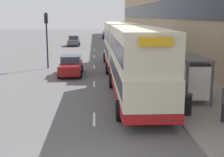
{
  "coord_description": "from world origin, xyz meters",
  "views": [
    {
      "loc": [
        0.06,
        -8.39,
        4.96
      ],
      "look_at": [
        1.73,
        21.56,
        -1.12
      ],
      "focal_mm": 50.0,
      "sensor_mm": 36.0,
      "label": 1
    }
  ],
  "objects_px": {
    "litter_bin": "(186,104)",
    "double_decker_bus_near": "(137,63)",
    "pedestrian_at_shelter": "(177,91)",
    "traffic_light_far_kerb": "(47,31)",
    "car_0": "(71,65)",
    "bus_shelter": "(193,70)",
    "double_decker_bus_ahead": "(119,44)",
    "pedestrian_4": "(192,69)",
    "car_2": "(74,41)",
    "pedestrian_3": "(177,70)",
    "car_1": "(107,35)",
    "pedestrian_2": "(176,76)"
  },
  "relations": [
    {
      "from": "double_decker_bus_near",
      "to": "pedestrian_4",
      "type": "xyz_separation_m",
      "value": [
        4.94,
        5.28,
        -1.3
      ]
    },
    {
      "from": "traffic_light_far_kerb",
      "to": "bus_shelter",
      "type": "bearing_deg",
      "value": -49.96
    },
    {
      "from": "double_decker_bus_near",
      "to": "car_2",
      "type": "relative_size",
      "value": 2.61
    },
    {
      "from": "car_1",
      "to": "traffic_light_far_kerb",
      "type": "xyz_separation_m",
      "value": [
        -7.15,
        -38.3,
        2.68
      ]
    },
    {
      "from": "pedestrian_3",
      "to": "pedestrian_4",
      "type": "relative_size",
      "value": 1.04
    },
    {
      "from": "double_decker_bus_ahead",
      "to": "pedestrian_2",
      "type": "distance_m",
      "value": 9.9
    },
    {
      "from": "bus_shelter",
      "to": "double_decker_bus_near",
      "type": "relative_size",
      "value": 0.39
    },
    {
      "from": "bus_shelter",
      "to": "pedestrian_4",
      "type": "xyz_separation_m",
      "value": [
        1.64,
        5.34,
        -0.89
      ]
    },
    {
      "from": "car_1",
      "to": "pedestrian_3",
      "type": "bearing_deg",
      "value": -85.74
    },
    {
      "from": "double_decker_bus_near",
      "to": "litter_bin",
      "type": "relative_size",
      "value": 10.25
    },
    {
      "from": "double_decker_bus_near",
      "to": "car_1",
      "type": "height_order",
      "value": "double_decker_bus_near"
    },
    {
      "from": "double_decker_bus_ahead",
      "to": "pedestrian_4",
      "type": "distance_m",
      "value": 8.6
    },
    {
      "from": "car_0",
      "to": "pedestrian_3",
      "type": "height_order",
      "value": "pedestrian_3"
    },
    {
      "from": "car_2",
      "to": "litter_bin",
      "type": "distance_m",
      "value": 38.41
    },
    {
      "from": "litter_bin",
      "to": "car_2",
      "type": "bearing_deg",
      "value": 101.9
    },
    {
      "from": "pedestrian_3",
      "to": "car_1",
      "type": "bearing_deg",
      "value": 94.26
    },
    {
      "from": "car_0",
      "to": "traffic_light_far_kerb",
      "type": "height_order",
      "value": "traffic_light_far_kerb"
    },
    {
      "from": "double_decker_bus_near",
      "to": "traffic_light_far_kerb",
      "type": "distance_m",
      "value": 13.92
    },
    {
      "from": "car_0",
      "to": "pedestrian_2",
      "type": "relative_size",
      "value": 2.71
    },
    {
      "from": "pedestrian_4",
      "to": "bus_shelter",
      "type": "bearing_deg",
      "value": -107.09
    },
    {
      "from": "double_decker_bus_near",
      "to": "double_decker_bus_ahead",
      "type": "distance_m",
      "value": 12.16
    },
    {
      "from": "car_0",
      "to": "traffic_light_far_kerb",
      "type": "relative_size",
      "value": 0.84
    },
    {
      "from": "car_1",
      "to": "car_2",
      "type": "height_order",
      "value": "car_2"
    },
    {
      "from": "pedestrian_4",
      "to": "car_0",
      "type": "bearing_deg",
      "value": 161.04
    },
    {
      "from": "bus_shelter",
      "to": "litter_bin",
      "type": "relative_size",
      "value": 4.0
    },
    {
      "from": "litter_bin",
      "to": "double_decker_bus_near",
      "type": "bearing_deg",
      "value": 124.61
    },
    {
      "from": "car_1",
      "to": "bus_shelter",
      "type": "bearing_deg",
      "value": -86.57
    },
    {
      "from": "car_1",
      "to": "car_2",
      "type": "distance_m",
      "value": 16.92
    },
    {
      "from": "bus_shelter",
      "to": "pedestrian_2",
      "type": "distance_m",
      "value": 3.07
    },
    {
      "from": "double_decker_bus_near",
      "to": "car_0",
      "type": "bearing_deg",
      "value": 117.51
    },
    {
      "from": "double_decker_bus_near",
      "to": "pedestrian_4",
      "type": "height_order",
      "value": "double_decker_bus_near"
    },
    {
      "from": "double_decker_bus_near",
      "to": "double_decker_bus_ahead",
      "type": "xyz_separation_m",
      "value": [
        -0.05,
        12.16,
        -0.0
      ]
    },
    {
      "from": "bus_shelter",
      "to": "pedestrian_4",
      "type": "height_order",
      "value": "bus_shelter"
    },
    {
      "from": "bus_shelter",
      "to": "car_2",
      "type": "bearing_deg",
      "value": 104.79
    },
    {
      "from": "pedestrian_3",
      "to": "car_2",
      "type": "bearing_deg",
      "value": 107.7
    },
    {
      "from": "car_0",
      "to": "pedestrian_at_shelter",
      "type": "height_order",
      "value": "pedestrian_at_shelter"
    },
    {
      "from": "car_1",
      "to": "car_0",
      "type": "bearing_deg",
      "value": -96.41
    },
    {
      "from": "pedestrian_at_shelter",
      "to": "traffic_light_far_kerb",
      "type": "distance_m",
      "value": 16.5
    },
    {
      "from": "double_decker_bus_near",
      "to": "pedestrian_3",
      "type": "bearing_deg",
      "value": 52.48
    },
    {
      "from": "car_1",
      "to": "pedestrian_at_shelter",
      "type": "distance_m",
      "value": 52.03
    },
    {
      "from": "double_decker_bus_near",
      "to": "car_1",
      "type": "xyz_separation_m",
      "value": [
        0.27,
        50.35,
        -1.46
      ]
    },
    {
      "from": "car_1",
      "to": "pedestrian_at_shelter",
      "type": "xyz_separation_m",
      "value": [
        1.7,
        -52.01,
        0.16
      ]
    },
    {
      "from": "double_decker_bus_ahead",
      "to": "car_2",
      "type": "xyz_separation_m",
      "value": [
        -5.79,
        22.41,
        -1.45
      ]
    },
    {
      "from": "pedestrian_at_shelter",
      "to": "litter_bin",
      "type": "height_order",
      "value": "pedestrian_at_shelter"
    },
    {
      "from": "traffic_light_far_kerb",
      "to": "double_decker_bus_near",
      "type": "bearing_deg",
      "value": -60.29
    },
    {
      "from": "double_decker_bus_ahead",
      "to": "car_2",
      "type": "distance_m",
      "value": 23.19
    },
    {
      "from": "double_decker_bus_near",
      "to": "bus_shelter",
      "type": "bearing_deg",
      "value": -1.04
    },
    {
      "from": "pedestrian_at_shelter",
      "to": "traffic_light_far_kerb",
      "type": "relative_size",
      "value": 0.32
    },
    {
      "from": "car_0",
      "to": "car_2",
      "type": "relative_size",
      "value": 1.06
    },
    {
      "from": "car_2",
      "to": "pedestrian_2",
      "type": "xyz_separation_m",
      "value": [
        8.9,
        -31.71,
        0.13
      ]
    }
  ]
}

